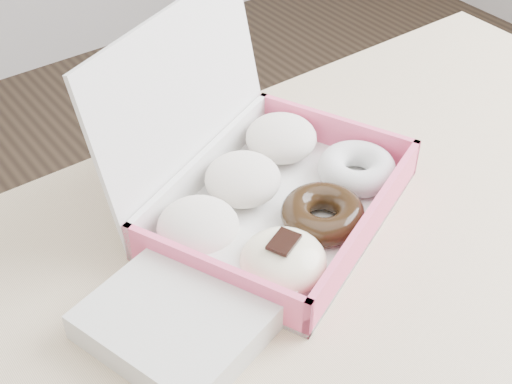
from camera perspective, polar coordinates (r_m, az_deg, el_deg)
table at (r=0.93m, az=9.68°, el=-8.98°), size 1.20×0.80×0.75m
donut_box at (r=0.91m, az=0.88°, el=0.39°), size 0.42×0.40×0.24m
newspapers at (r=0.80m, az=-4.78°, el=-8.77°), size 0.27×0.24×0.04m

